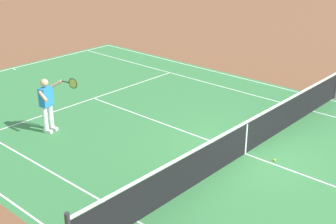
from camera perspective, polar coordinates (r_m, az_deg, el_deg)
name	(u,v)px	position (r m, az deg, el deg)	size (l,w,h in m)	color
ground_plane	(245,154)	(12.64, 9.57, -5.15)	(60.00, 60.00, 0.00)	brown
court_slab	(245,154)	(12.64, 9.57, -5.15)	(24.20, 11.40, 0.00)	#387A42
court_line_markings	(245,153)	(12.63, 9.57, -5.14)	(23.85, 11.05, 0.01)	white
tennis_net	(246,137)	(12.42, 9.72, -3.14)	(0.10, 11.70, 1.08)	#2D2D33
tennis_player_near	(48,102)	(13.89, -14.82, 1.18)	(1.00, 0.85, 1.70)	white
tennis_ball	(274,160)	(12.39, 13.16, -5.86)	(0.07, 0.07, 0.07)	#CCE01E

